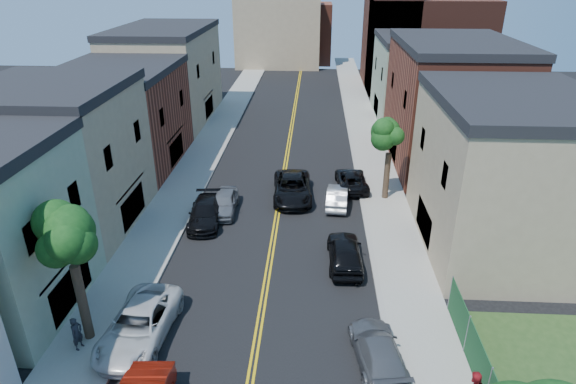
# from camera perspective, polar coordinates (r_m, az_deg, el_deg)

# --- Properties ---
(sidewalk_left) EXTENTS (3.20, 100.00, 0.15)m
(sidewalk_left) POSITION_cam_1_polar(r_m,az_deg,el_deg) (47.28, -9.67, 5.07)
(sidewalk_left) COLOR gray
(sidewalk_left) RESTS_ON ground
(sidewalk_right) EXTENTS (3.20, 100.00, 0.15)m
(sidewalk_right) POSITION_cam_1_polar(r_m,az_deg,el_deg) (46.45, 9.78, 4.69)
(sidewalk_right) COLOR gray
(sidewalk_right) RESTS_ON ground
(curb_left) EXTENTS (0.30, 100.00, 0.15)m
(curb_left) POSITION_cam_1_polar(r_m,az_deg,el_deg) (46.93, -7.58, 5.06)
(curb_left) COLOR gray
(curb_left) RESTS_ON ground
(curb_right) EXTENTS (0.30, 100.00, 0.15)m
(curb_right) POSITION_cam_1_polar(r_m,az_deg,el_deg) (46.28, 7.62, 4.76)
(curb_right) COLOR gray
(curb_right) RESTS_ON ground
(bldg_left_tan_near) EXTENTS (9.00, 10.00, 9.00)m
(bldg_left_tan_near) POSITION_cam_1_polar(r_m,az_deg,el_deg) (34.70, -25.37, 3.21)
(bldg_left_tan_near) COLOR #998466
(bldg_left_tan_near) RESTS_ON ground
(bldg_left_brick) EXTENTS (9.00, 12.00, 8.00)m
(bldg_left_brick) POSITION_cam_1_polar(r_m,az_deg,el_deg) (44.26, -18.94, 8.02)
(bldg_left_brick) COLOR brown
(bldg_left_brick) RESTS_ON ground
(bldg_left_tan_far) EXTENTS (9.00, 16.00, 9.50)m
(bldg_left_tan_far) POSITION_cam_1_polar(r_m,az_deg,el_deg) (56.89, -14.03, 13.02)
(bldg_left_tan_far) COLOR #998466
(bldg_left_tan_far) RESTS_ON ground
(bldg_right_tan) EXTENTS (9.00, 12.00, 9.00)m
(bldg_right_tan) POSITION_cam_1_polar(r_m,az_deg,el_deg) (31.79, 24.25, 1.52)
(bldg_right_tan) COLOR #998466
(bldg_right_tan) RESTS_ON ground
(bldg_right_brick) EXTENTS (9.00, 14.00, 10.00)m
(bldg_right_brick) POSITION_cam_1_polar(r_m,az_deg,el_deg) (44.26, 18.48, 9.44)
(bldg_right_brick) COLOR brown
(bldg_right_brick) RESTS_ON ground
(bldg_right_palegrn) EXTENTS (9.00, 12.00, 8.50)m
(bldg_right_palegrn) POSITION_cam_1_polar(r_m,az_deg,el_deg) (57.68, 15.06, 12.56)
(bldg_right_palegrn) COLOR gray
(bldg_right_palegrn) RESTS_ON ground
(church) EXTENTS (16.20, 14.20, 22.60)m
(church) POSITION_cam_1_polar(r_m,az_deg,el_deg) (72.23, 14.97, 17.41)
(church) COLOR #4C2319
(church) RESTS_ON ground
(backdrop_left) EXTENTS (14.00, 8.00, 12.00)m
(backdrop_left) POSITION_cam_1_polar(r_m,az_deg,el_deg) (86.10, -1.16, 18.51)
(backdrop_left) COLOR #998466
(backdrop_left) RESTS_ON ground
(backdrop_center) EXTENTS (10.00, 8.00, 10.00)m
(backdrop_center) POSITION_cam_1_polar(r_m,az_deg,el_deg) (89.98, 1.72, 18.15)
(backdrop_center) COLOR brown
(backdrop_center) RESTS_ON ground
(tree_left_mid) EXTENTS (5.20, 5.20, 9.29)m
(tree_left_mid) POSITION_cam_1_polar(r_m,az_deg,el_deg) (22.26, -24.87, -2.58)
(tree_left_mid) COLOR #332819
(tree_left_mid) RESTS_ON sidewalk_left
(tree_right_far) EXTENTS (4.40, 4.40, 8.03)m
(tree_right_far) POSITION_cam_1_polar(r_m,az_deg,el_deg) (35.26, 12.09, 7.63)
(tree_right_far) COLOR #332819
(tree_right_far) RESTS_ON sidewalk_right
(white_pickup) EXTENTS (3.03, 5.97, 1.62)m
(white_pickup) POSITION_cam_1_polar(r_m,az_deg,el_deg) (24.51, -17.10, -14.68)
(white_pickup) COLOR silver
(white_pickup) RESTS_ON ground
(grey_car_left) EXTENTS (1.85, 4.42, 1.49)m
(grey_car_left) POSITION_cam_1_polar(r_m,az_deg,el_deg) (34.72, -7.51, -1.23)
(grey_car_left) COLOR slate
(grey_car_left) RESTS_ON ground
(black_car_left) EXTENTS (2.51, 5.22, 1.47)m
(black_car_left) POSITION_cam_1_polar(r_m,az_deg,el_deg) (33.51, -9.73, -2.44)
(black_car_left) COLOR black
(black_car_left) RESTS_ON ground
(grey_car_right) EXTENTS (2.62, 5.06, 1.40)m
(grey_car_right) POSITION_cam_1_polar(r_m,az_deg,el_deg) (22.72, 10.54, -17.94)
(grey_car_right) COLOR #515358
(grey_car_right) RESTS_ON ground
(black_car_right) EXTENTS (2.07, 4.91, 1.66)m
(black_car_right) POSITION_cam_1_polar(r_m,az_deg,el_deg) (28.75, 6.73, -7.03)
(black_car_right) COLOR black
(black_car_right) RESTS_ON ground
(silver_car_right) EXTENTS (1.76, 4.29, 1.38)m
(silver_car_right) POSITION_cam_1_polar(r_m,az_deg,el_deg) (35.60, 5.80, -0.53)
(silver_car_right) COLOR #B7BBC0
(silver_car_right) RESTS_ON ground
(dark_car_right_far) EXTENTS (2.60, 5.08, 1.37)m
(dark_car_right_far) POSITION_cam_1_polar(r_m,az_deg,el_deg) (38.50, 7.48, 1.42)
(dark_car_right_far) COLOR black
(dark_car_right_far) RESTS_ON ground
(black_suv_lane) EXTENTS (3.17, 6.21, 1.68)m
(black_suv_lane) POSITION_cam_1_polar(r_m,az_deg,el_deg) (36.44, 0.51, 0.49)
(black_suv_lane) COLOR black
(black_suv_lane) RESTS_ON ground
(pedestrian_left) EXTENTS (0.55, 0.69, 1.66)m
(pedestrian_left) POSITION_cam_1_polar(r_m,az_deg,el_deg) (24.71, -23.58, -15.00)
(pedestrian_left) COLOR #212228
(pedestrian_left) RESTS_ON sidewalk_left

